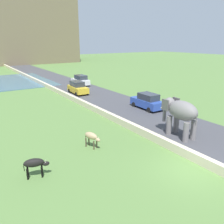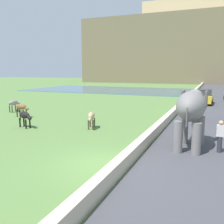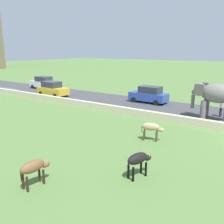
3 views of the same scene
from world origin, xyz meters
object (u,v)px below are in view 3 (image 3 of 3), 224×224
Objects in this scene: car_white at (43,83)px; cow_brown at (34,168)px; elephant at (215,96)px; cow_black at (138,160)px; person_beside_elephant at (221,107)px; car_yellow at (53,89)px; car_blue at (149,95)px; cow_tan at (151,128)px.

cow_brown is (-17.42, -20.18, -0.06)m from car_white.
cow_black is (-11.18, 0.57, -1.20)m from elephant.
cow_black is (-12.59, 0.89, -0.04)m from person_beside_elephant.
elephant is 11.26m from cow_black.
car_white is at bearing 85.91° from person_beside_elephant.
car_yellow reaches higher than cow_brown.
elephant is at bearing -113.65° from car_blue.
cow_black is (-14.32, -23.34, -0.06)m from car_white.
car_white is at bearing 82.52° from elephant.
cow_brown is at bearing -130.80° from car_white.
car_blue is at bearing 27.22° from cow_tan.
person_beside_elephant is 0.41× the size of car_white.
car_yellow is 20.50m from cow_brown.
car_blue is 2.84× the size of cow_tan.
car_yellow is (-0.01, 18.45, -1.14)m from elephant.
elephant is 0.86× the size of car_blue.
car_blue is 15.77m from cow_black.
car_white is at bearing 90.00° from car_blue.
car_yellow is 2.86× the size of cow_tan.
elephant is at bearing 167.35° from person_beside_elephant.
car_yellow is 6.31m from car_white.
car_yellow is 2.86× the size of cow_black.
car_blue is 11.11m from cow_tan.
cow_tan is at bearing -112.37° from car_yellow.
car_yellow reaches higher than person_beside_elephant.
car_blue is at bearing 11.17° from cow_brown.
elephant reaches higher than car_yellow.
car_blue is 0.99× the size of car_yellow.
cow_brown is (-3.10, 3.16, 0.00)m from cow_black.
cow_brown is at bearing 167.69° from cow_tan.
elephant is 2.14× the size of person_beside_elephant.
elephant reaches higher than cow_black.
car_yellow is 21.08m from cow_black.
person_beside_elephant reaches higher than cow_black.
cow_black is 4.43m from cow_brown.
car_blue reaches higher than cow_black.
car_yellow is 17.70m from cow_tan.
elephant is 1.86m from person_beside_elephant.
cow_brown is at bearing -168.83° from car_blue.
cow_brown is at bearing 165.54° from person_beside_elephant.
elephant is 14.81m from cow_brown.
cow_brown is (-7.54, 1.64, 0.00)m from cow_tan.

